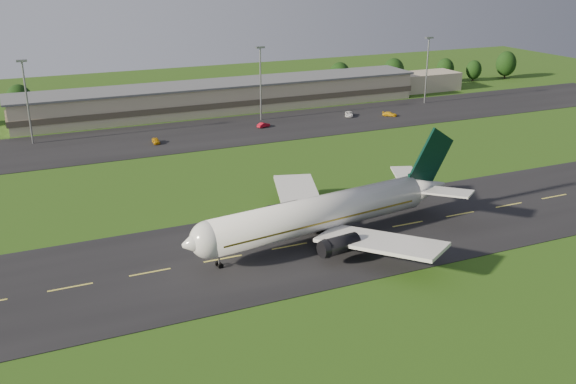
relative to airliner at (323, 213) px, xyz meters
name	(u,v)px	position (x,y,z in m)	size (l,w,h in m)	color
ground	(408,225)	(16.14, -0.12, -4.66)	(360.00, 360.00, 0.00)	#2B4912
taxiway	(408,224)	(16.14, -0.12, -4.61)	(220.00, 30.00, 0.10)	black
apron	(255,128)	(16.14, 71.88, -4.61)	(260.00, 30.00, 0.10)	black
airliner	(323,213)	(0.00, 0.00, 0.00)	(51.14, 41.80, 15.57)	silver
terminal	(245,95)	(22.55, 96.07, -0.67)	(145.00, 16.00, 8.40)	tan
light_mast_west	(26,92)	(-38.86, 79.88, 8.08)	(2.40, 1.20, 20.35)	gray
light_mast_centre	(260,75)	(21.14, 79.88, 8.08)	(2.40, 1.20, 20.35)	gray
light_mast_east	(427,62)	(76.14, 79.88, 8.08)	(2.40, 1.20, 20.35)	gray
tree_line	(305,80)	(46.96, 105.97, 0.50)	(199.11, 9.49, 10.15)	black
service_vehicle_a	(156,141)	(-11.37, 67.63, -3.90)	(1.55, 3.86, 1.32)	#C2880B
service_vehicle_b	(264,125)	(18.61, 71.75, -3.93)	(1.33, 3.83, 1.26)	#A60B1D
service_vehicle_c	(349,114)	(45.72, 73.59, -3.92)	(2.14, 4.63, 1.29)	white
service_vehicle_d	(390,114)	(56.49, 69.04, -3.96)	(1.69, 4.16, 1.21)	#EAAE0D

